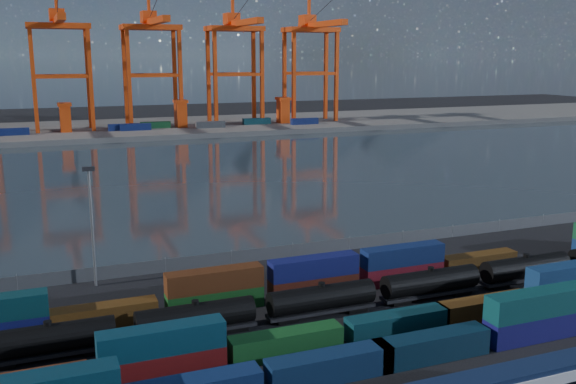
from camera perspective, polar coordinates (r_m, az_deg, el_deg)
name	(u,v)px	position (r m, az deg, el deg)	size (l,w,h in m)	color
ground	(382,325)	(77.68, 8.35, -11.60)	(700.00, 700.00, 0.00)	black
harbor_water	(185,174)	(173.03, -9.19, 1.60)	(700.00, 700.00, 0.00)	#29343C
far_quay	(129,129)	(275.38, -13.99, 5.47)	(700.00, 70.00, 2.00)	#514F4C
container_row_south	(198,384)	(60.50, -8.04, -16.51)	(127.84, 2.62, 5.58)	#3E3F43
container_row_mid	(427,314)	(76.55, 12.23, -10.57)	(141.87, 2.51, 5.34)	#3E4043
container_row_north	(393,268)	(90.21, 9.33, -6.66)	(141.84, 2.46, 5.25)	#0F134C
tanker_string	(479,275)	(90.28, 16.65, -7.11)	(122.34, 2.97, 4.25)	black
waterfront_fence	(293,250)	(100.95, 0.42, -5.22)	(160.12, 0.12, 2.20)	#595B5E
yard_light_mast	(92,220)	(90.21, -17.04, -2.40)	(1.60, 0.40, 16.60)	slate
gantry_cranes	(107,39)	(266.35, -15.83, 12.94)	(198.26, 44.65, 60.46)	#E54210
quay_containers	(105,128)	(259.52, -15.98, 5.49)	(172.58, 10.99, 2.60)	navy
straddle_carriers	(125,115)	(264.52, -14.30, 6.68)	(140.00, 7.00, 11.10)	#E54210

